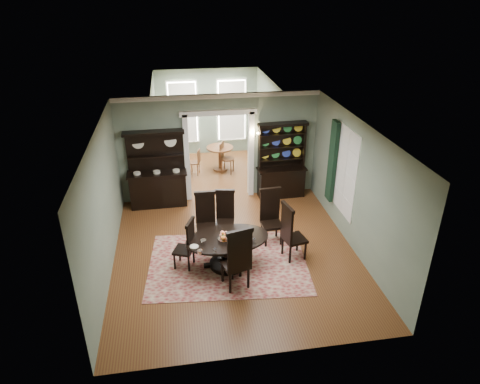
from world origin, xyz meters
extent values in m
cube|color=brown|center=(0.00, 0.00, -0.01)|extent=(5.50, 6.00, 0.01)
cube|color=silver|center=(0.00, 0.00, 3.00)|extent=(5.50, 6.00, 0.01)
cube|color=gray|center=(-2.75, 0.00, 1.50)|extent=(0.01, 6.00, 3.00)
cube|color=gray|center=(2.75, 0.00, 1.50)|extent=(0.01, 6.00, 3.00)
cube|color=gray|center=(0.00, -3.00, 1.50)|extent=(5.50, 0.01, 3.00)
cube|color=gray|center=(-1.83, 3.00, 1.50)|extent=(1.85, 0.01, 3.00)
cube|color=gray|center=(1.83, 3.00, 1.50)|extent=(1.85, 0.01, 3.00)
cube|color=gray|center=(0.00, 3.00, 2.75)|extent=(1.80, 0.01, 0.50)
cube|color=silver|center=(0.00, 2.95, 2.94)|extent=(5.50, 0.10, 0.12)
cube|color=brown|center=(0.00, 4.75, -0.01)|extent=(3.50, 3.50, 0.01)
cube|color=silver|center=(0.00, 4.75, 3.00)|extent=(3.50, 3.50, 0.01)
cube|color=gray|center=(-1.75, 4.75, 1.50)|extent=(0.01, 3.50, 3.00)
cube|color=gray|center=(1.75, 4.75, 1.50)|extent=(0.01, 3.50, 3.00)
cube|color=gray|center=(0.00, 6.50, 1.50)|extent=(3.50, 0.01, 3.00)
cube|color=silver|center=(-0.85, 6.45, 1.55)|extent=(1.05, 0.06, 2.20)
cube|color=silver|center=(0.85, 6.45, 1.55)|extent=(1.05, 0.06, 2.20)
cube|color=silver|center=(-0.90, 3.00, 1.25)|extent=(0.14, 0.25, 2.50)
cube|color=silver|center=(0.90, 3.00, 1.25)|extent=(0.14, 0.25, 2.50)
cube|color=silver|center=(0.00, 3.00, 2.50)|extent=(2.08, 0.25, 0.14)
cube|color=white|center=(2.74, 0.60, 1.60)|extent=(0.02, 1.10, 2.00)
cube|color=silver|center=(2.73, 0.60, 1.60)|extent=(0.01, 1.22, 2.12)
cube|color=black|center=(2.65, 1.28, 1.60)|extent=(0.10, 0.35, 2.10)
cube|color=#B57B30|center=(0.95, 2.92, 1.85)|extent=(0.08, 0.05, 0.18)
sphere|color=#FFD88C|center=(0.85, 2.77, 1.93)|extent=(0.07, 0.07, 0.07)
sphere|color=#FFD88C|center=(1.05, 2.77, 1.93)|extent=(0.07, 0.07, 0.07)
cube|color=maroon|center=(-0.22, -0.34, 0.01)|extent=(3.69, 2.78, 0.01)
ellipsoid|color=black|center=(-0.23, -0.41, 0.69)|extent=(1.95, 1.37, 0.05)
cylinder|color=black|center=(-0.23, -0.41, 0.66)|extent=(1.88, 1.88, 0.03)
cylinder|color=black|center=(-0.23, -0.41, 0.36)|extent=(0.23, 0.23, 0.63)
cylinder|color=black|center=(-0.23, -0.41, 0.05)|extent=(0.80, 0.80, 0.10)
cylinder|color=white|center=(-0.31, -0.49, 0.74)|extent=(0.28, 0.28, 0.05)
cube|color=black|center=(-0.61, 0.52, 0.46)|extent=(0.48, 0.46, 0.06)
cube|color=black|center=(-0.60, 0.72, 0.86)|extent=(0.46, 0.07, 0.78)
cube|color=black|center=(-0.60, 0.72, 1.26)|extent=(0.50, 0.09, 0.08)
cylinder|color=black|center=(-0.80, 0.34, 0.23)|extent=(0.05, 0.05, 0.46)
cylinder|color=black|center=(-0.44, 0.33, 0.23)|extent=(0.05, 0.05, 0.46)
cylinder|color=black|center=(-0.79, 0.70, 0.23)|extent=(0.05, 0.05, 0.46)
cylinder|color=black|center=(-0.42, 0.69, 0.23)|extent=(0.05, 0.05, 0.46)
cube|color=black|center=(-0.15, 0.69, 0.44)|extent=(0.51, 0.49, 0.06)
cube|color=black|center=(-0.11, 0.87, 0.82)|extent=(0.44, 0.13, 0.74)
cube|color=black|center=(-0.11, 0.87, 1.20)|extent=(0.48, 0.15, 0.08)
cylinder|color=black|center=(-0.35, 0.55, 0.22)|extent=(0.05, 0.05, 0.44)
cylinder|color=black|center=(-0.01, 0.49, 0.22)|extent=(0.05, 0.05, 0.44)
cylinder|color=black|center=(-0.28, 0.89, 0.22)|extent=(0.05, 0.05, 0.44)
cylinder|color=black|center=(0.05, 0.82, 0.22)|extent=(0.05, 0.05, 0.44)
cube|color=black|center=(0.93, 0.37, 0.47)|extent=(0.50, 0.48, 0.06)
cube|color=black|center=(0.92, 0.58, 0.89)|extent=(0.48, 0.08, 0.80)
cube|color=black|center=(0.92, 0.58, 1.30)|extent=(0.52, 0.10, 0.08)
cylinder|color=black|center=(0.75, 0.18, 0.24)|extent=(0.05, 0.05, 0.47)
cylinder|color=black|center=(1.12, 0.20, 0.24)|extent=(0.05, 0.05, 0.47)
cylinder|color=black|center=(0.73, 0.55, 0.24)|extent=(0.05, 0.05, 0.47)
cylinder|color=black|center=(1.10, 0.57, 0.24)|extent=(0.05, 0.05, 0.47)
cube|color=black|center=(-1.18, -0.28, 0.42)|extent=(0.52, 0.53, 0.05)
cube|color=black|center=(-1.01, -0.35, 0.78)|extent=(0.20, 0.40, 0.71)
cube|color=black|center=(-1.01, -0.35, 1.14)|extent=(0.23, 0.44, 0.07)
cylinder|color=black|center=(-1.27, -0.07, 0.21)|extent=(0.05, 0.05, 0.42)
cylinder|color=black|center=(-1.39, -0.37, 0.21)|extent=(0.05, 0.05, 0.42)
cylinder|color=black|center=(-0.97, -0.19, 0.21)|extent=(0.05, 0.05, 0.42)
cylinder|color=black|center=(-1.09, -0.50, 0.21)|extent=(0.05, 0.05, 0.42)
cube|color=black|center=(1.29, -0.33, 0.48)|extent=(0.55, 0.57, 0.06)
cube|color=black|center=(1.08, -0.37, 0.90)|extent=(0.15, 0.48, 0.82)
cube|color=black|center=(1.08, -0.37, 1.33)|extent=(0.18, 0.53, 0.08)
cylinder|color=black|center=(1.51, -0.47, 0.24)|extent=(0.05, 0.05, 0.48)
cylinder|color=black|center=(1.43, -0.10, 0.24)|extent=(0.05, 0.05, 0.48)
cylinder|color=black|center=(1.14, -0.55, 0.24)|extent=(0.05, 0.05, 0.48)
cylinder|color=black|center=(1.06, -0.18, 0.24)|extent=(0.05, 0.05, 0.48)
cube|color=black|center=(-0.17, -1.10, 0.51)|extent=(0.62, 0.61, 0.07)
cube|color=black|center=(-0.11, -1.31, 0.96)|extent=(0.51, 0.19, 0.87)
cube|color=black|center=(-0.11, -1.31, 1.41)|extent=(0.56, 0.22, 0.09)
cylinder|color=black|center=(-0.02, -0.85, 0.26)|extent=(0.06, 0.06, 0.51)
cylinder|color=black|center=(-0.41, -0.96, 0.26)|extent=(0.06, 0.06, 0.51)
cylinder|color=black|center=(0.08, -1.24, 0.26)|extent=(0.06, 0.06, 0.51)
cylinder|color=black|center=(-0.31, -1.34, 0.26)|extent=(0.06, 0.06, 0.51)
cube|color=black|center=(-1.74, 2.72, 0.47)|extent=(1.52, 0.54, 0.95)
cube|color=black|center=(-1.74, 2.72, 0.97)|extent=(1.62, 0.59, 0.05)
cube|color=black|center=(-1.74, 2.92, 1.53)|extent=(1.52, 0.10, 1.12)
cube|color=black|center=(-1.74, 2.83, 1.42)|extent=(1.47, 0.29, 0.04)
cube|color=black|center=(-1.74, 2.81, 2.08)|extent=(1.61, 0.36, 0.08)
cube|color=black|center=(1.75, 2.72, 0.42)|extent=(1.32, 0.52, 0.84)
cube|color=black|center=(1.75, 2.72, 0.85)|extent=(1.42, 0.57, 0.04)
cube|color=black|center=(1.75, 2.91, 1.49)|extent=(1.30, 0.11, 1.26)
cube|color=black|center=(1.11, 2.81, 1.49)|extent=(0.06, 0.24, 1.30)
cube|color=black|center=(2.38, 2.81, 1.49)|extent=(0.06, 0.24, 1.30)
cube|color=black|center=(1.75, 2.80, 2.14)|extent=(1.41, 0.36, 0.07)
cube|color=black|center=(1.75, 2.81, 1.12)|extent=(1.31, 0.30, 0.03)
cube|color=black|center=(1.75, 2.81, 1.49)|extent=(1.31, 0.30, 0.03)
cube|color=black|center=(1.75, 2.81, 1.86)|extent=(1.31, 0.30, 0.03)
cylinder|color=brown|center=(0.23, 4.87, 0.78)|extent=(0.86, 0.86, 0.04)
cylinder|color=brown|center=(0.23, 4.87, 0.40)|extent=(0.11, 0.11, 0.76)
cylinder|color=brown|center=(0.23, 4.87, 0.03)|extent=(0.48, 0.48, 0.06)
cylinder|color=brown|center=(-0.63, 4.66, 0.40)|extent=(0.35, 0.35, 0.04)
cube|color=brown|center=(-0.47, 4.62, 0.62)|extent=(0.12, 0.31, 0.44)
cylinder|color=brown|center=(-0.71, 4.82, 0.20)|extent=(0.03, 0.03, 0.40)
cylinder|color=brown|center=(-0.78, 4.58, 0.20)|extent=(0.03, 0.03, 0.40)
cylinder|color=brown|center=(-0.47, 4.75, 0.20)|extent=(0.03, 0.03, 0.40)
cylinder|color=brown|center=(-0.54, 4.51, 0.20)|extent=(0.03, 0.03, 0.40)
cylinder|color=brown|center=(0.44, 4.61, 0.48)|extent=(0.43, 0.43, 0.04)
cube|color=brown|center=(0.27, 4.69, 0.75)|extent=(0.19, 0.37, 0.54)
cylinder|color=brown|center=(0.52, 4.41, 0.24)|extent=(0.04, 0.04, 0.48)
cylinder|color=brown|center=(0.64, 4.69, 0.24)|extent=(0.04, 0.04, 0.48)
cylinder|color=brown|center=(0.25, 4.53, 0.24)|extent=(0.04, 0.04, 0.48)
cylinder|color=brown|center=(0.37, 4.81, 0.24)|extent=(0.04, 0.04, 0.48)
camera|label=1|loc=(-1.20, -8.10, 5.69)|focal=32.00mm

